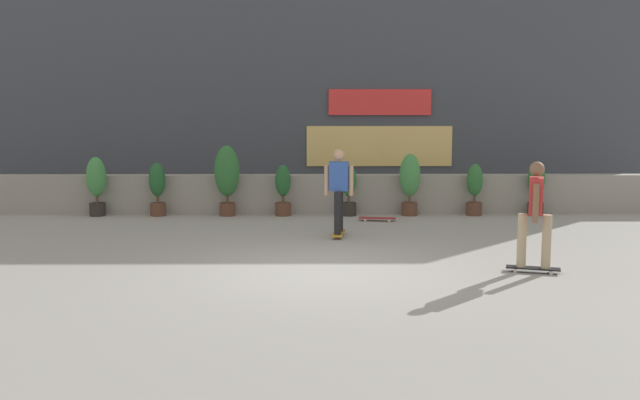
% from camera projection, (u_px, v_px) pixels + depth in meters
% --- Properties ---
extents(ground_plane, '(48.00, 48.00, 0.00)m').
position_uv_depth(ground_plane, '(321.00, 271.00, 11.12)').
color(ground_plane, '#9E9B96').
extents(planter_wall, '(18.00, 0.40, 0.90)m').
position_uv_depth(planter_wall, '(318.00, 194.00, 17.00)').
color(planter_wall, gray).
rests_on(planter_wall, ground).
extents(building_backdrop, '(20.00, 2.08, 6.50)m').
position_uv_depth(building_backdrop, '(317.00, 79.00, 20.60)').
color(building_backdrop, '#424751').
rests_on(building_backdrop, ground).
extents(potted_plant_0, '(0.44, 0.44, 1.36)m').
position_uv_depth(potted_plant_0, '(96.00, 183.00, 16.47)').
color(potted_plant_0, '#2D2823').
rests_on(potted_plant_0, ground).
extents(potted_plant_1, '(0.38, 0.38, 1.22)m').
position_uv_depth(potted_plant_1, '(157.00, 187.00, 16.50)').
color(potted_plant_1, brown).
rests_on(potted_plant_1, ground).
extents(potted_plant_2, '(0.57, 0.57, 1.62)m').
position_uv_depth(potted_plant_2, '(227.00, 175.00, 16.47)').
color(potted_plant_2, brown).
rests_on(potted_plant_2, ground).
extents(potted_plant_3, '(0.36, 0.36, 1.17)m').
position_uv_depth(potted_plant_3, '(283.00, 189.00, 16.53)').
color(potted_plant_3, brown).
rests_on(potted_plant_3, ground).
extents(potted_plant_4, '(0.36, 0.36, 1.18)m').
position_uv_depth(potted_plant_4, '(349.00, 189.00, 16.54)').
color(potted_plant_4, '#2D2823').
rests_on(potted_plant_4, ground).
extents(potted_plant_5, '(0.48, 0.48, 1.42)m').
position_uv_depth(potted_plant_5, '(410.00, 180.00, 16.53)').
color(potted_plant_5, brown).
rests_on(potted_plant_5, ground).
extents(potted_plant_6, '(0.36, 0.36, 1.19)m').
position_uv_depth(potted_plant_6, '(475.00, 188.00, 16.57)').
color(potted_plant_6, brown).
rests_on(potted_plant_6, ground).
extents(potted_plant_7, '(0.39, 0.39, 1.24)m').
position_uv_depth(potted_plant_7, '(536.00, 186.00, 16.58)').
color(potted_plant_7, '#2D2823').
rests_on(potted_plant_7, ground).
extents(skater_far_right, '(0.82, 0.54, 1.70)m').
position_uv_depth(skater_far_right, '(535.00, 211.00, 10.88)').
color(skater_far_right, black).
rests_on(skater_far_right, ground).
extents(skater_foreground, '(0.56, 0.82, 1.70)m').
position_uv_depth(skater_foreground, '(339.00, 188.00, 13.86)').
color(skater_foreground, '#BF8C26').
rests_on(skater_foreground, ground).
extents(skateboard_near_camera, '(0.82, 0.31, 0.08)m').
position_uv_depth(skateboard_near_camera, '(377.00, 218.00, 15.82)').
color(skateboard_near_camera, maroon).
rests_on(skateboard_near_camera, ground).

